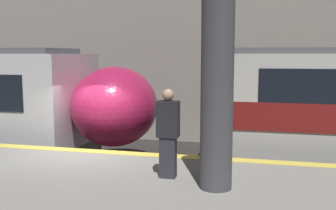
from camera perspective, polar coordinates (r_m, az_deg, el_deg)
ground_plane at (r=9.58m, az=-11.70°, el=-12.84°), size 120.00×120.00×0.00m
platform at (r=7.71m, az=-18.48°, el=-13.71°), size 40.00×4.10×1.14m
station_rear_barrier at (r=14.94m, az=-1.64°, el=5.29°), size 50.00×0.15×5.49m
support_pillar_near at (r=6.23m, az=7.15°, el=3.69°), size 0.52×0.52×3.53m
person_waiting at (r=6.86m, az=0.01°, el=-3.89°), size 0.38×0.24×1.57m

